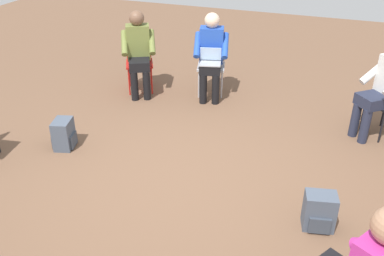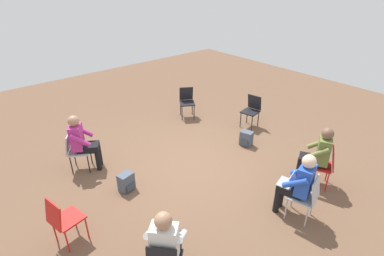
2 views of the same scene
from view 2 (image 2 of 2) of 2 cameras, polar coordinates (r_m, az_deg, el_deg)
ground_plane at (r=6.52m, az=0.04°, el=-7.19°), size 15.46×15.46×0.00m
chair_southeast at (r=6.60m, az=-21.34°, el=-3.73°), size 0.58×0.56×0.85m
chair_east at (r=5.00m, az=-23.39°, el=-15.53°), size 0.51×0.47×0.85m
chair_northwest at (r=6.24m, az=23.98°, el=-6.22°), size 0.55×0.57×0.85m
chair_southwest at (r=8.48m, az=-1.00°, el=5.33°), size 0.56×0.58×0.85m
chair_north at (r=5.33m, az=21.01°, el=-11.89°), size 0.49×0.52×0.85m
chair_west at (r=8.08m, az=11.31°, el=3.58°), size 0.50×0.46×0.85m
person_with_laptop at (r=5.24m, az=19.59°, el=-9.66°), size 0.58×0.59×1.24m
person_in_magenta at (r=6.47m, az=-20.20°, el=-2.14°), size 0.63×0.62×1.24m
person_in_olive at (r=6.13m, az=22.79°, el=-4.42°), size 0.62×0.62×1.24m
person_in_white at (r=4.08m, az=-4.89°, el=-20.61°), size 0.63×0.63×1.24m
backpack_near_laptop_user at (r=5.93m, az=-12.40°, el=-10.15°), size 0.32×0.29×0.36m
backpack_by_empty_chair at (r=7.29m, az=10.29°, el=-2.10°), size 0.29×0.32×0.36m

